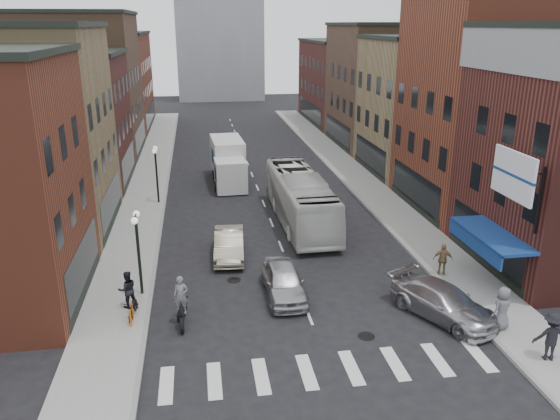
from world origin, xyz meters
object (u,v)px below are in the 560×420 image
(parked_bicycle, at_px, (133,308))
(ped_right_a, at_px, (551,336))
(curb_car, at_px, (443,302))
(ped_right_c, at_px, (502,308))
(ped_right_b, at_px, (443,259))
(box_truck, at_px, (228,162))
(streetlamp_far, at_px, (156,164))
(motorcycle_rider, at_px, (181,302))
(bike_rack, at_px, (131,315))
(ped_left_solo, at_px, (127,289))
(billboard_sign, at_px, (515,176))
(sedan_left_near, at_px, (284,281))
(streetlamp_near, at_px, (137,239))
(transit_bus, at_px, (300,198))
(sedan_left_far, at_px, (229,244))

(parked_bicycle, height_order, ped_right_a, ped_right_a)
(curb_car, relative_size, ped_right_c, 2.71)
(ped_right_b, bearing_deg, box_truck, -42.56)
(streetlamp_far, relative_size, motorcycle_rider, 1.84)
(streetlamp_far, relative_size, curb_car, 0.81)
(streetlamp_far, height_order, curb_car, streetlamp_far)
(motorcycle_rider, bearing_deg, ped_right_b, 19.07)
(bike_rack, relative_size, ped_left_solo, 0.47)
(billboard_sign, height_order, ped_left_solo, billboard_sign)
(ped_right_a, bearing_deg, bike_rack, -3.72)
(sedan_left_near, height_order, curb_car, sedan_left_near)
(streetlamp_near, relative_size, box_truck, 0.52)
(motorcycle_rider, bearing_deg, curb_car, 1.74)
(box_truck, bearing_deg, ped_right_a, -71.57)
(box_truck, height_order, curb_car, box_truck)
(transit_bus, bearing_deg, ped_right_b, -59.21)
(ped_left_solo, bearing_deg, motorcycle_rider, 127.22)
(transit_bus, height_order, sedan_left_near, transit_bus)
(billboard_sign, xyz_separation_m, sedan_left_near, (-9.39, 2.50, -5.37))
(billboard_sign, xyz_separation_m, ped_right_c, (-0.97, -1.96, -5.05))
(sedan_left_near, distance_m, ped_right_b, 8.26)
(billboard_sign, xyz_separation_m, transit_bus, (-6.75, 12.30, -4.51))
(ped_right_a, bearing_deg, box_truck, -54.68)
(ped_left_solo, distance_m, ped_right_a, 17.40)
(billboard_sign, height_order, curb_car, billboard_sign)
(billboard_sign, xyz_separation_m, box_truck, (-10.69, 22.30, -4.46))
(parked_bicycle, bearing_deg, transit_bus, 54.57)
(billboard_sign, relative_size, parked_bicycle, 2.27)
(motorcycle_rider, height_order, ped_left_solo, motorcycle_rider)
(streetlamp_near, height_order, sedan_left_far, streetlamp_near)
(sedan_left_near, bearing_deg, ped_right_a, -37.12)
(motorcycle_rider, relative_size, sedan_left_near, 0.50)
(streetlamp_near, distance_m, motorcycle_rider, 3.91)
(curb_car, bearing_deg, box_truck, 81.78)
(billboard_sign, xyz_separation_m, bike_rack, (-16.19, 0.80, -5.58))
(box_truck, bearing_deg, ped_right_c, -71.01)
(billboard_sign, bearing_deg, streetlamp_near, 167.65)
(sedan_left_near, bearing_deg, curb_car, -24.95)
(ped_left_solo, relative_size, ped_right_c, 0.92)
(curb_car, bearing_deg, sedan_left_near, 128.14)
(ped_right_b, bearing_deg, motorcycle_rider, 32.31)
(motorcycle_rider, relative_size, ped_left_solo, 1.30)
(streetlamp_far, xyz_separation_m, transit_bus, (9.23, -5.20, -1.29))
(box_truck, height_order, ped_right_b, box_truck)
(ped_left_solo, height_order, ped_right_c, ped_right_c)
(billboard_sign, bearing_deg, curb_car, -170.07)
(streetlamp_near, height_order, sedan_left_near, streetlamp_near)
(billboard_sign, distance_m, ped_left_solo, 17.39)
(bike_rack, bearing_deg, sedan_left_near, 14.04)
(streetlamp_near, bearing_deg, ped_left_solo, -111.34)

